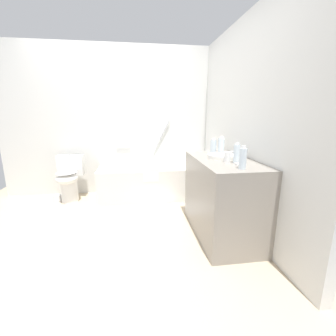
# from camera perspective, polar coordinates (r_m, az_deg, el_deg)

# --- Properties ---
(ground_plane) EXTENTS (4.09, 4.09, 0.00)m
(ground_plane) POSITION_cam_1_polar(r_m,az_deg,el_deg) (2.93, -14.22, -13.69)
(ground_plane) COLOR #C1AD8E
(wall_back_tiled) EXTENTS (3.49, 0.10, 2.36)m
(wall_back_tiled) POSITION_cam_1_polar(r_m,az_deg,el_deg) (3.93, -13.29, 11.07)
(wall_back_tiled) COLOR silver
(wall_back_tiled) RESTS_ON ground_plane
(wall_right_mirror) EXTENTS (0.10, 2.92, 2.36)m
(wall_right_mirror) POSITION_cam_1_polar(r_m,az_deg,el_deg) (2.89, 17.95, 10.07)
(wall_right_mirror) COLOR silver
(wall_right_mirror) RESTS_ON ground_plane
(bathtub) EXTENTS (1.70, 0.67, 1.20)m
(bathtub) POSITION_cam_1_polar(r_m,az_deg,el_deg) (3.69, -3.56, -3.05)
(bathtub) COLOR white
(bathtub) RESTS_ON ground_plane
(toilet) EXTENTS (0.39, 0.48, 0.70)m
(toilet) POSITION_cam_1_polar(r_m,az_deg,el_deg) (3.81, -23.35, -2.40)
(toilet) COLOR white
(toilet) RESTS_ON ground_plane
(vanity_counter) EXTENTS (0.57, 1.13, 0.84)m
(vanity_counter) POSITION_cam_1_polar(r_m,az_deg,el_deg) (2.60, 13.27, -7.07)
(vanity_counter) COLOR gray
(vanity_counter) RESTS_ON ground_plane
(sink_basin) EXTENTS (0.31, 0.31, 0.04)m
(sink_basin) POSITION_cam_1_polar(r_m,az_deg,el_deg) (2.53, 13.27, 2.82)
(sink_basin) COLOR white
(sink_basin) RESTS_ON vanity_counter
(sink_faucet) EXTENTS (0.13, 0.15, 0.08)m
(sink_faucet) POSITION_cam_1_polar(r_m,az_deg,el_deg) (2.60, 17.04, 3.18)
(sink_faucet) COLOR #B5B5BA
(sink_faucet) RESTS_ON vanity_counter
(water_bottle_0) EXTENTS (0.06, 0.06, 0.20)m
(water_bottle_0) POSITION_cam_1_polar(r_m,az_deg,el_deg) (2.31, 16.66, 3.44)
(water_bottle_0) COLOR silver
(water_bottle_0) RESTS_ON vanity_counter
(water_bottle_1) EXTENTS (0.07, 0.07, 0.19)m
(water_bottle_1) POSITION_cam_1_polar(r_m,az_deg,el_deg) (2.78, 11.21, 5.20)
(water_bottle_1) COLOR silver
(water_bottle_1) RESTS_ON vanity_counter
(water_bottle_2) EXTENTS (0.06, 0.06, 0.20)m
(water_bottle_2) POSITION_cam_1_polar(r_m,az_deg,el_deg) (2.08, 18.07, 2.31)
(water_bottle_2) COLOR silver
(water_bottle_2) RESTS_ON vanity_counter
(water_bottle_3) EXTENTS (0.07, 0.07, 0.22)m
(water_bottle_3) POSITION_cam_1_polar(r_m,az_deg,el_deg) (2.72, 13.05, 5.26)
(water_bottle_3) COLOR silver
(water_bottle_3) RESTS_ON vanity_counter
(drinking_glass_0) EXTENTS (0.07, 0.07, 0.08)m
(drinking_glass_0) POSITION_cam_1_polar(r_m,az_deg,el_deg) (2.88, 11.17, 4.53)
(drinking_glass_0) COLOR white
(drinking_glass_0) RESTS_ON vanity_counter
(drinking_glass_1) EXTENTS (0.06, 0.06, 0.10)m
(drinking_glass_1) POSITION_cam_1_polar(r_m,az_deg,el_deg) (2.33, 14.48, 2.60)
(drinking_glass_1) COLOR white
(drinking_glass_1) RESTS_ON vanity_counter
(soap_dish) EXTENTS (0.09, 0.06, 0.02)m
(soap_dish) POSITION_cam_1_polar(r_m,az_deg,el_deg) (2.25, 17.48, 0.93)
(soap_dish) COLOR white
(soap_dish) RESTS_ON vanity_counter
(bath_mat) EXTENTS (0.55, 0.42, 0.01)m
(bath_mat) POSITION_cam_1_polar(r_m,az_deg,el_deg) (3.24, -1.97, -10.44)
(bath_mat) COLOR white
(bath_mat) RESTS_ON ground_plane
(toilet_paper_roll) EXTENTS (0.11, 0.11, 0.11)m
(toilet_paper_roll) POSITION_cam_1_polar(r_m,az_deg,el_deg) (3.91, -25.73, -6.79)
(toilet_paper_roll) COLOR white
(toilet_paper_roll) RESTS_ON ground_plane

